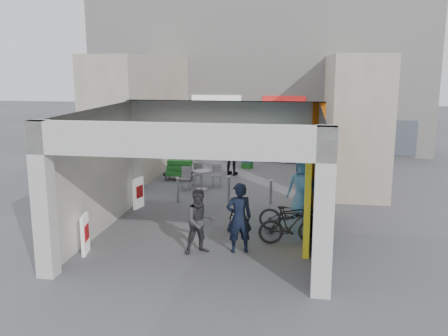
% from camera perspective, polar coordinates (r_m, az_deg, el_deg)
% --- Properties ---
extents(ground, '(90.00, 90.00, 0.00)m').
position_cam_1_polar(ground, '(14.72, -1.32, -6.65)').
color(ground, '#59595E').
rests_on(ground, ground).
extents(arcade_canopy, '(6.40, 6.45, 6.40)m').
position_cam_1_polar(arcade_canopy, '(13.27, 0.28, 1.57)').
color(arcade_canopy, beige).
rests_on(arcade_canopy, ground).
extents(far_building, '(18.00, 4.08, 8.00)m').
position_cam_1_polar(far_building, '(27.84, 3.97, 10.44)').
color(far_building, silver).
rests_on(far_building, ground).
extents(plaza_bldg_left, '(2.00, 9.00, 5.00)m').
position_cam_1_polar(plaza_bldg_left, '(22.47, -9.23, 6.17)').
color(plaza_bldg_left, beige).
rests_on(plaza_bldg_left, ground).
extents(plaza_bldg_right, '(2.00, 9.00, 5.00)m').
position_cam_1_polar(plaza_bldg_right, '(21.42, 14.40, 5.68)').
color(plaza_bldg_right, beige).
rests_on(plaza_bldg_right, ground).
extents(bollard_left, '(0.09, 0.09, 0.86)m').
position_cam_1_polar(bollard_left, '(17.11, -5.32, -2.54)').
color(bollard_left, '#94969C').
rests_on(bollard_left, ground).
extents(bollard_center, '(0.09, 0.09, 0.91)m').
position_cam_1_polar(bollard_center, '(17.02, 0.55, -2.48)').
color(bollard_center, '#94969C').
rests_on(bollard_center, ground).
extents(bollard_right, '(0.09, 0.09, 0.83)m').
position_cam_1_polar(bollard_right, '(16.89, 5.38, -2.78)').
color(bollard_right, '#94969C').
rests_on(bollard_right, ground).
extents(advert_board_near, '(0.19, 0.56, 1.00)m').
position_cam_1_polar(advert_board_near, '(13.00, -15.58, -7.28)').
color(advert_board_near, white).
rests_on(advert_board_near, ground).
extents(advert_board_far, '(0.21, 0.55, 1.00)m').
position_cam_1_polar(advert_board_far, '(16.62, -9.75, -2.82)').
color(advert_board_far, white).
rests_on(advert_board_far, ground).
extents(cafe_set, '(1.43, 1.15, 0.86)m').
position_cam_1_polar(cafe_set, '(19.14, -2.74, -1.33)').
color(cafe_set, '#98979C').
rests_on(cafe_set, ground).
extents(produce_stand, '(1.19, 0.64, 0.78)m').
position_cam_1_polar(produce_stand, '(20.44, -5.15, -0.50)').
color(produce_stand, black).
rests_on(produce_stand, ground).
extents(crate_stack, '(0.53, 0.46, 0.56)m').
position_cam_1_polar(crate_stack, '(22.67, 2.67, 0.69)').
color(crate_stack, '#1B611F').
rests_on(crate_stack, ground).
extents(border_collie, '(0.24, 0.46, 0.64)m').
position_cam_1_polar(border_collie, '(14.12, 1.14, -6.37)').
color(border_collie, black).
rests_on(border_collie, ground).
extents(man_with_dog, '(0.76, 0.62, 1.80)m').
position_cam_1_polar(man_with_dog, '(12.51, 1.73, -5.70)').
color(man_with_dog, black).
rests_on(man_with_dog, ground).
extents(man_back_turned, '(1.00, 0.93, 1.64)m').
position_cam_1_polar(man_back_turned, '(12.48, -2.74, -6.14)').
color(man_back_turned, '#363638').
rests_on(man_back_turned, ground).
extents(man_elderly, '(0.98, 0.72, 1.82)m').
position_cam_1_polar(man_elderly, '(15.63, 8.89, -2.20)').
color(man_elderly, '#588AAB').
rests_on(man_elderly, ground).
extents(man_crates, '(1.21, 0.79, 1.91)m').
position_cam_1_polar(man_crates, '(21.12, 0.95, 1.73)').
color(man_crates, black).
rests_on(man_crates, ground).
extents(bicycle_front, '(1.91, 0.79, 0.98)m').
position_cam_1_polar(bicycle_front, '(14.25, 7.76, -5.31)').
color(bicycle_front, black).
rests_on(bicycle_front, ground).
extents(bicycle_rear, '(1.78, 0.83, 1.03)m').
position_cam_1_polar(bicycle_rear, '(13.30, 7.65, -6.46)').
color(bicycle_rear, black).
rests_on(bicycle_rear, ground).
extents(white_van, '(4.44, 2.16, 1.46)m').
position_cam_1_polar(white_van, '(24.46, 9.75, 2.43)').
color(white_van, silver).
rests_on(white_van, ground).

